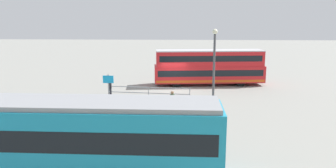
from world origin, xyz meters
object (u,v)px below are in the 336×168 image
tram_yellow (62,137)px  info_sign (108,83)px  double_decker_bus (209,67)px  pedestrian_near_railing (110,87)px  pedestrian_crossing (172,101)px  street_lamp (214,66)px

tram_yellow → info_sign: size_ratio=6.11×
info_sign → double_decker_bus: bearing=-140.8°
pedestrian_near_railing → info_sign: bearing=98.0°
pedestrian_crossing → info_sign: info_sign is taller
double_decker_bus → tram_yellow: bearing=69.0°
double_decker_bus → street_lamp: (0.49, 11.19, 1.75)m
double_decker_bus → pedestrian_near_railing: (9.07, 6.24, -0.92)m
pedestrian_crossing → info_sign: 6.87m
pedestrian_near_railing → street_lamp: (-8.58, 4.95, 2.67)m
pedestrian_near_railing → info_sign: info_sign is taller
pedestrian_near_railing → double_decker_bus: bearing=-145.5°
tram_yellow → info_sign: 13.13m
info_sign → tram_yellow: bearing=94.8°
tram_yellow → pedestrian_near_railing: bearing=-84.9°
tram_yellow → pedestrian_crossing: 10.12m
info_sign → pedestrian_near_railing: bearing=-82.0°
pedestrian_crossing → info_sign: bearing=-35.9°
pedestrian_crossing → tram_yellow: bearing=63.9°
double_decker_bus → tram_yellow: 21.80m
double_decker_bus → tram_yellow: size_ratio=0.84×
pedestrian_crossing → street_lamp: bearing=-178.1°
double_decker_bus → pedestrian_near_railing: bearing=34.5°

